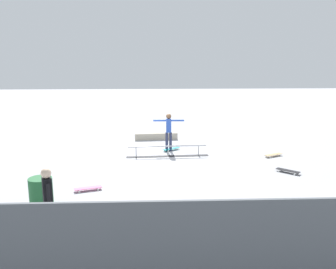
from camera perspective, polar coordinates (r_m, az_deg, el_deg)
ground_plane at (r=14.36m, az=-2.39°, el=-3.39°), size 60.00×60.00×0.00m
grind_rail at (r=14.21m, az=-0.09°, el=-2.75°), size 3.28×0.41×0.44m
skate_ledge at (r=17.20m, az=-1.93°, el=-0.22°), size 2.06×0.57×0.31m
skater_main at (r=14.86m, az=0.09°, el=0.81°), size 1.28×0.22×1.58m
skateboard_main at (r=15.12m, az=0.54°, el=-2.29°), size 0.77×0.62×0.09m
bystander_black_shirt at (r=8.17m, az=-18.59°, el=-9.77°), size 0.25×0.36×1.61m
loose_skateboard_black at (r=12.95m, az=18.53°, el=-5.47°), size 0.73×0.69×0.09m
loose_skateboard_natural at (r=14.84m, az=16.41°, el=-3.08°), size 0.81×0.52×0.09m
loose_skateboard_pink at (r=10.98m, az=-12.63°, el=-8.32°), size 0.82×0.43×0.09m
trash_bin at (r=10.00m, az=-19.58°, el=-8.78°), size 0.61×0.61×0.82m
back_fence at (r=5.81m, az=-2.28°, el=-18.72°), size 24.00×0.06×1.79m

